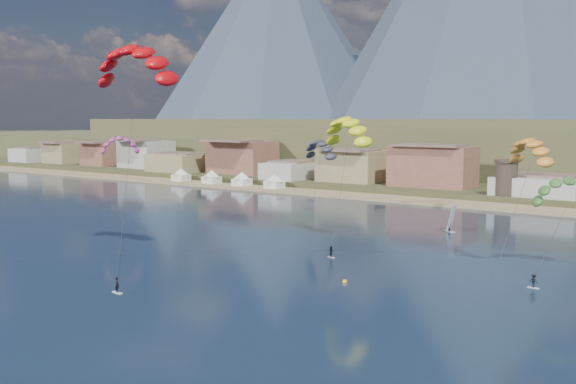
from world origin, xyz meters
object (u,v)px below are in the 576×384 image
Objects in this scene: kitesurfer_red at (135,59)px; buoy at (345,282)px; kitesurfer_yellow at (348,127)px; kitesurfer_green at (568,188)px; watchtower at (506,178)px; windsurfer at (450,223)px.

kitesurfer_red is 50.63× the size of buoy.
kitesurfer_yellow is 35.02m from kitesurfer_green.
kitesurfer_yellow is at bearing 63.72° from kitesurfer_red.
watchtower reaches higher than windsurfer.
kitesurfer_red reaches higher than kitesurfer_green.
kitesurfer_yellow is 33.06m from buoy.
windsurfer is at bearing -84.68° from watchtower.
kitesurfer_yellow is (15.30, 30.98, -9.40)m from kitesurfer_red.
kitesurfer_red is 41.14m from buoy.
windsurfer is (-24.31, 20.17, -9.59)m from kitesurfer_green.
windsurfer is (4.16, -44.66, -4.81)m from watchtower.
kitesurfer_red is at bearing -102.39° from watchtower.
kitesurfer_yellow is 28.12m from windsurfer.
buoy is (-20.47, -23.10, -11.03)m from kitesurfer_green.
kitesurfer_red is at bearing -165.49° from buoy.
kitesurfer_red is 6.69× the size of windsurfer.
kitesurfer_yellow is at bearing -116.39° from windsurfer.
watchtower is 1.75× the size of windsurfer.
kitesurfer_green is (49.43, 30.60, -17.20)m from kitesurfer_red.
watchtower is 0.54× the size of kitesurfer_green.
kitesurfer_red is at bearing -116.28° from kitesurfer_yellow.
buoy is at bearing -84.80° from watchtower.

